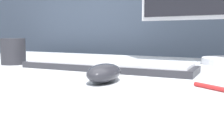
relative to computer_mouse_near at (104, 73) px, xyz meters
name	(u,v)px	position (x,y,z in m)	size (l,w,h in m)	color
partition_panel	(193,102)	(0.03, 0.77, -0.23)	(5.00, 0.03, 1.10)	#333D4C
computer_mouse_near	(104,73)	(0.00, 0.00, 0.00)	(0.07, 0.11, 0.04)	#232328
keyboard	(105,65)	(-0.09, 0.16, -0.01)	(0.46, 0.13, 0.02)	#28282D
mug	(14,51)	(-0.40, 0.14, 0.02)	(0.07, 0.07, 0.08)	#232328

